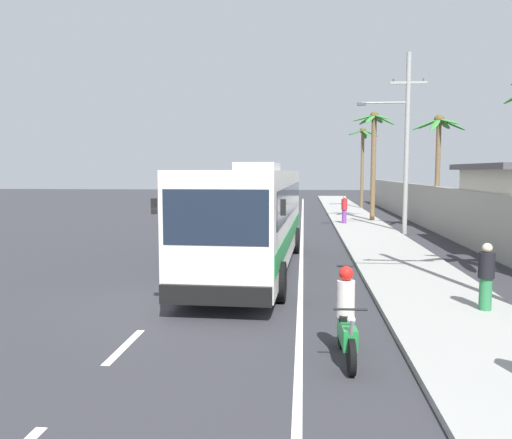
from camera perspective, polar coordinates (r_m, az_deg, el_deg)
ground_plane at (r=13.56m, az=-9.46°, el=-8.97°), size 160.00×160.00×0.00m
sidewalk_kerb at (r=23.20m, az=13.67°, el=-2.92°), size 3.20×90.00×0.14m
lane_markings at (r=27.38m, az=2.56°, el=-1.67°), size 3.46×71.00×0.01m
boundary_wall at (r=27.75m, az=20.29°, el=0.67°), size 0.24×60.00×2.48m
coach_bus_foreground at (r=17.62m, az=-0.38°, el=0.62°), size 3.30×12.58×3.62m
motorcycle_beside_bus at (r=9.54m, az=9.81°, el=-10.96°), size 0.56×1.96×1.65m
pedestrian_midwalk at (r=32.37m, az=9.59°, el=1.15°), size 0.36×0.36×1.69m
pedestrian_far_walk at (r=13.15m, az=23.77°, el=-5.58°), size 0.36×0.36×1.55m
utility_pole_mid at (r=28.61m, az=15.91°, el=8.40°), size 3.53×0.24×9.40m
palm_nearest at (r=30.59m, az=19.24°, el=7.63°), size 2.91×2.77×6.39m
palm_second at (r=46.37m, az=11.51°, el=7.22°), size 2.61×2.56×7.06m
palm_fourth at (r=34.74m, az=12.69°, el=7.68°), size 2.72×2.58×7.12m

